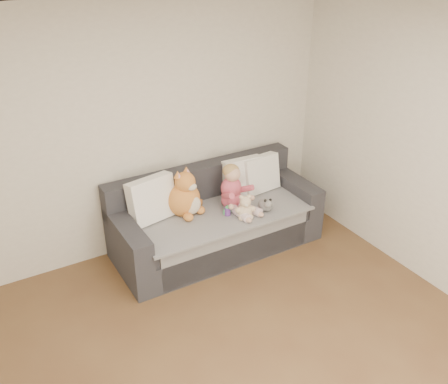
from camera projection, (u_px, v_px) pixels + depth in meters
name	position (u px, v px, depth m)	size (l,w,h in m)	color
room_shell	(237.00, 233.00, 3.33)	(5.00, 5.00, 5.00)	brown
sofa	(215.00, 221.00, 5.38)	(2.20, 0.94, 0.85)	#29292E
cushion_left	(152.00, 199.00, 5.00)	(0.52, 0.31, 0.46)	white
cushion_right_back	(243.00, 177.00, 5.50)	(0.46, 0.23, 0.43)	white
cushion_right_front	(260.00, 174.00, 5.57)	(0.46, 0.24, 0.42)	white
toddler	(234.00, 191.00, 5.20)	(0.35, 0.51, 0.50)	#C74746
plush_cat	(185.00, 197.00, 5.11)	(0.42, 0.42, 0.53)	#CC702D
teddy_bear	(245.00, 209.00, 5.07)	(0.20, 0.17, 0.27)	beige
plush_cow	(266.00, 205.00, 5.21)	(0.14, 0.21, 0.17)	white
sippy_cup	(227.00, 210.00, 5.14)	(0.11, 0.08, 0.12)	#6B3797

